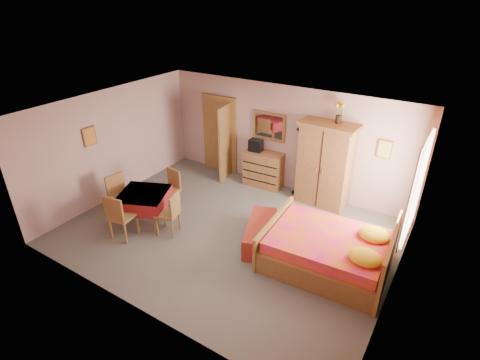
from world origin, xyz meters
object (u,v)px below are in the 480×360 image
Objects in this scene: bed at (328,241)px; wardrobe at (325,165)px; chair_east at (167,213)px; floor_lamp at (298,163)px; sunflower_vase at (339,112)px; bench at (260,233)px; stereo at (256,145)px; chair_north at (169,190)px; chair_south at (123,215)px; wall_mirror at (269,126)px; chest_of_drawers at (264,169)px; chair_west at (121,196)px; dining_table at (145,207)px.

wardrobe is at bearing 110.20° from bed.
floor_lamp is at bearing -43.71° from chair_east.
sunflower_vase is (0.85, -0.01, 1.39)m from floor_lamp.
bench is at bearing 179.84° from bed.
chair_north is at bearing -117.02° from stereo.
sunflower_vase is at bearing 41.83° from chair_south.
wall_mirror is at bearing -27.82° from chair_east.
chair_south is (-1.10, -3.46, -0.56)m from stereo.
sunflower_vase is 4.20m from chair_east.
bed reaches higher than bench.
wall_mirror is 0.66× the size of bench.
bed reaches higher than chair_north.
chair_south reaches higher than chest_of_drawers.
chair_north is (-3.06, -2.18, -1.77)m from sunflower_vase.
stereo is 0.19× the size of floor_lamp.
floor_lamp is 1.81× the size of chair_east.
wall_mirror is at bearing 159.40° from chair_west.
chest_of_drawers is 1.04× the size of chair_east.
chair_south is 1.09× the size of chair_east.
chair_west is (-3.12, -0.75, 0.25)m from bench.
wall_mirror reaches higher than bench.
chair_west is at bearing 57.40° from chair_north.
stereo reaches higher than dining_table.
sunflower_vase is 0.52× the size of chair_east.
wall_mirror is 3.56m from dining_table.
wardrobe is at bearing -5.10° from chest_of_drawers.
dining_table is (-1.35, -2.86, -0.10)m from chest_of_drawers.
bench is 1.40× the size of chair_west.
chair_west is at bearing -127.41° from chest_of_drawers.
sunflower_vase reaches higher than stereo.
wall_mirror is 1.83× the size of sunflower_vase.
chair_west is (-0.65, 0.55, -0.03)m from chair_south.
bench is at bearing 20.63° from chair_south.
stereo is at bearing 139.26° from bed.
chair_south is (-3.82, -1.37, -0.00)m from bed.
wardrobe is (1.60, -0.26, -0.55)m from wall_mirror.
floor_lamp is 1.66× the size of chair_south.
sunflower_vase reaches higher than bench.
floor_lamp is 3.50× the size of sunflower_vase.
dining_table is (-2.95, -2.81, -0.64)m from wardrobe.
stereo is 3.48m from bed.
stereo is at bearing 160.70° from chair_west.
chest_of_drawers is at bearing -114.46° from chair_north.
wardrobe reaches higher than floor_lamp.
bench is (1.37, -2.17, -0.85)m from stereo.
stereo is 0.35× the size of chair_north.
wall_mirror is 0.92× the size of chair_west.
bed is 2.27× the size of dining_table.
wall_mirror is at bearing 133.84° from bed.
wall_mirror is at bearing 63.12° from chair_south.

